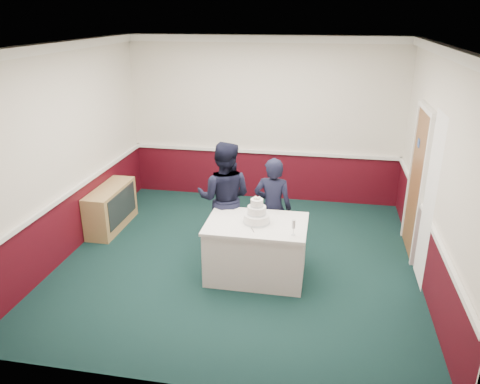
% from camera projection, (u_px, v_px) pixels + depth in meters
% --- Properties ---
extents(ground, '(5.00, 5.00, 0.00)m').
position_uv_depth(ground, '(239.00, 260.00, 6.79)').
color(ground, black).
rests_on(ground, ground).
extents(room_shell, '(5.00, 5.00, 3.00)m').
position_uv_depth(room_shell, '(252.00, 118.00, 6.63)').
color(room_shell, silver).
rests_on(room_shell, ground).
extents(sideboard, '(0.41, 1.20, 0.70)m').
position_uv_depth(sideboard, '(111.00, 208.00, 7.70)').
color(sideboard, tan).
rests_on(sideboard, ground).
extents(cake_table, '(1.32, 0.92, 0.79)m').
position_uv_depth(cake_table, '(256.00, 249.00, 6.26)').
color(cake_table, white).
rests_on(cake_table, ground).
extents(wedding_cake, '(0.35, 0.35, 0.36)m').
position_uv_depth(wedding_cake, '(257.00, 215.00, 6.08)').
color(wedding_cake, white).
rests_on(wedding_cake, cake_table).
extents(cake_knife, '(0.10, 0.21, 0.00)m').
position_uv_depth(cake_knife, '(252.00, 229.00, 5.94)').
color(cake_knife, silver).
rests_on(cake_knife, cake_table).
extents(champagne_flute, '(0.05, 0.05, 0.21)m').
position_uv_depth(champagne_flute, '(294.00, 225.00, 5.73)').
color(champagne_flute, silver).
rests_on(champagne_flute, cake_table).
extents(person_man, '(0.82, 0.64, 1.69)m').
position_uv_depth(person_man, '(224.00, 198.00, 6.77)').
color(person_man, black).
rests_on(person_man, ground).
extents(person_woman, '(0.56, 0.38, 1.50)m').
position_uv_depth(person_woman, '(273.00, 208.00, 6.68)').
color(person_woman, black).
rests_on(person_woman, ground).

